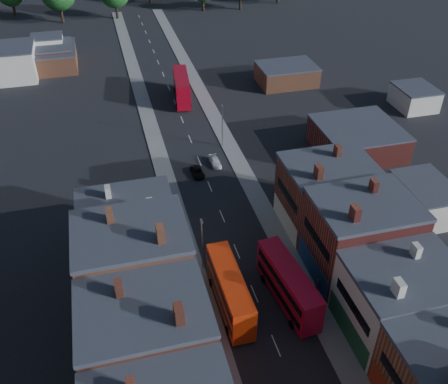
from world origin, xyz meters
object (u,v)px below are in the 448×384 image
car_3 (215,162)px  ped_1 (210,332)px  bus_2 (182,87)px  bus_1 (289,285)px  car_2 (197,172)px  ped_3 (317,284)px  bus_0 (230,290)px

car_3 → ped_1: (-9.34, -35.25, 0.47)m
bus_2 → ped_1: (-8.71, -62.17, -1.90)m
bus_2 → ped_1: 62.81m
bus_1 → car_2: bearing=92.4°
ped_1 → ped_3: 15.09m
ped_3 → car_2: bearing=38.6°
car_2 → ped_3: size_ratio=2.31×
bus_0 → bus_2: bearing=84.1°
bus_2 → car_2: size_ratio=3.21×
car_3 → ped_3: (5.28, -31.52, 0.43)m
bus_2 → ped_3: (5.91, -58.44, -1.94)m
bus_2 → car_2: 29.48m
bus_0 → bus_1: (7.00, -0.90, 0.02)m
car_2 → ped_1: (-5.72, -32.94, 0.48)m
bus_0 → car_2: (2.30, 29.05, -2.24)m
bus_2 → car_2: bus_2 is taller
car_3 → ped_3: size_ratio=2.23×
ped_3 → bus_0: bearing=110.9°
bus_0 → ped_1: (-3.42, -3.89, -1.76)m
bus_1 → car_2: size_ratio=3.08×
bus_0 → car_2: size_ratio=3.01×
bus_1 → bus_2: 59.21m
bus_1 → car_3: (-1.08, 32.26, -2.25)m
bus_1 → ped_3: bus_1 is taller
car_2 → ped_1: bearing=-102.6°
car_2 → car_3: bearing=29.8°
car_3 → bus_0: bearing=-101.8°
ped_1 → ped_3: size_ratio=1.05×
car_3 → car_2: bearing=-148.6°
bus_1 → car_3: size_ratio=3.19×
car_2 → bus_1: bearing=-83.8°
bus_1 → ped_1: size_ratio=6.74×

